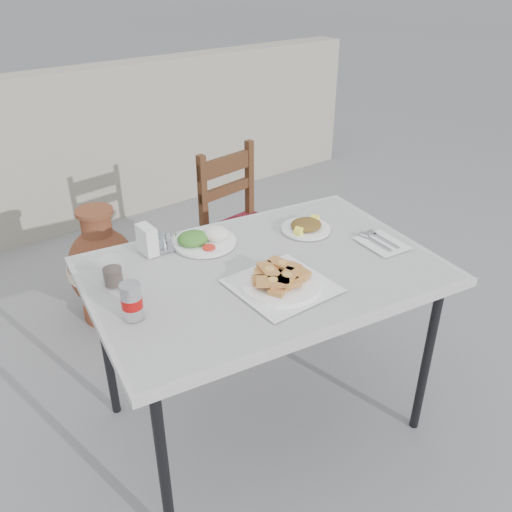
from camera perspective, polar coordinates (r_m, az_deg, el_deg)
ground at (r=2.67m, az=-3.26°, el=-17.30°), size 80.00×80.00×0.00m
cafe_table at (r=2.20m, az=0.85°, el=-2.44°), size 1.51×1.14×0.84m
pide_plate at (r=2.04m, az=2.72°, el=-2.39°), size 0.35×0.35×0.07m
salad_rice_plate at (r=2.34m, az=-5.52°, el=1.85°), size 0.27×0.27×0.07m
salad_chopped_plate at (r=2.46m, az=5.29°, el=3.14°), size 0.22×0.22×0.05m
soda_can at (r=1.90m, az=-12.96°, el=-4.63°), size 0.07×0.07×0.13m
cola_glass at (r=2.11m, az=-14.86°, el=-1.71°), size 0.08×0.08×0.11m
napkin_holder at (r=2.28m, az=-11.39°, el=1.67°), size 0.07×0.10×0.12m
condiment_caddy at (r=2.32m, az=-9.40°, el=1.33°), size 0.12×0.10×0.07m
cutlery_napkin at (r=2.41m, az=12.84°, el=1.51°), size 0.18×0.23×0.02m
chair at (r=3.21m, az=-1.29°, el=2.81°), size 0.48×0.48×0.97m
terracotta_urn at (r=3.28m, az=-15.78°, el=-1.29°), size 0.40×0.40×0.71m
back_wall at (r=4.37m, az=-22.62°, el=9.34°), size 6.00×0.25×1.20m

